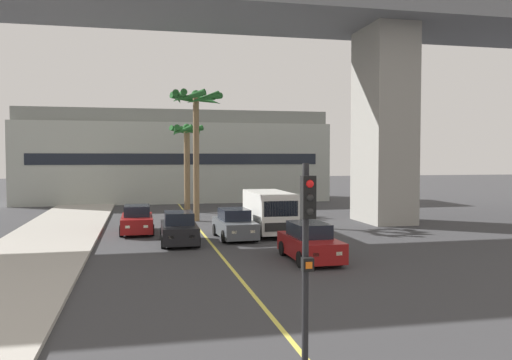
{
  "coord_description": "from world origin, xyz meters",
  "views": [
    {
      "loc": [
        -3.43,
        -1.57,
        4.32
      ],
      "look_at": [
        0.0,
        14.0,
        3.61
      ],
      "focal_mm": 37.1,
      "sensor_mm": 36.0,
      "label": 1
    }
  ],
  "objects_px": {
    "car_queue_second": "(137,220)",
    "delivery_van": "(269,211)",
    "palm_tree_near_median": "(187,146)",
    "traffic_light_median_near": "(307,246)",
    "car_queue_fourth": "(179,229)",
    "car_queue_front": "(235,225)",
    "car_queue_third": "(310,243)",
    "palm_tree_mid_median": "(196,113)"
  },
  "relations": [
    {
      "from": "palm_tree_mid_median",
      "to": "car_queue_front",
      "type": "bearing_deg",
      "value": -81.78
    },
    {
      "from": "car_queue_third",
      "to": "palm_tree_mid_median",
      "type": "xyz_separation_m",
      "value": [
        -3.18,
        14.45,
        6.52
      ]
    },
    {
      "from": "car_queue_front",
      "to": "delivery_van",
      "type": "distance_m",
      "value": 2.52
    },
    {
      "from": "delivery_van",
      "to": "palm_tree_mid_median",
      "type": "distance_m",
      "value": 9.65
    },
    {
      "from": "traffic_light_median_near",
      "to": "palm_tree_mid_median",
      "type": "xyz_separation_m",
      "value": [
        0.81,
        26.34,
        4.53
      ]
    },
    {
      "from": "traffic_light_median_near",
      "to": "palm_tree_mid_median",
      "type": "bearing_deg",
      "value": 88.24
    },
    {
      "from": "car_queue_fourth",
      "to": "delivery_van",
      "type": "height_order",
      "value": "delivery_van"
    },
    {
      "from": "car_queue_third",
      "to": "traffic_light_median_near",
      "type": "bearing_deg",
      "value": -108.55
    },
    {
      "from": "car_queue_second",
      "to": "car_queue_third",
      "type": "xyz_separation_m",
      "value": [
        7.06,
        -9.58,
        0.0
      ]
    },
    {
      "from": "car_queue_second",
      "to": "car_queue_fourth",
      "type": "distance_m",
      "value": 4.6
    },
    {
      "from": "car_queue_second",
      "to": "palm_tree_mid_median",
      "type": "height_order",
      "value": "palm_tree_mid_median"
    },
    {
      "from": "car_queue_third",
      "to": "car_queue_fourth",
      "type": "relative_size",
      "value": 1.0
    },
    {
      "from": "delivery_van",
      "to": "car_queue_fourth",
      "type": "bearing_deg",
      "value": -157.2
    },
    {
      "from": "car_queue_front",
      "to": "palm_tree_near_median",
      "type": "bearing_deg",
      "value": 95.22
    },
    {
      "from": "delivery_van",
      "to": "traffic_light_median_near",
      "type": "distance_m",
      "value": 20.0
    },
    {
      "from": "car_queue_front",
      "to": "palm_tree_mid_median",
      "type": "xyz_separation_m",
      "value": [
        -1.15,
        7.98,
        6.52
      ]
    },
    {
      "from": "palm_tree_near_median",
      "to": "car_queue_front",
      "type": "bearing_deg",
      "value": -84.78
    },
    {
      "from": "car_queue_fourth",
      "to": "car_queue_third",
      "type": "bearing_deg",
      "value": -47.52
    },
    {
      "from": "delivery_van",
      "to": "palm_tree_mid_median",
      "type": "height_order",
      "value": "palm_tree_mid_median"
    },
    {
      "from": "car_queue_fourth",
      "to": "car_queue_front",
      "type": "bearing_deg",
      "value": 18.68
    },
    {
      "from": "car_queue_second",
      "to": "traffic_light_median_near",
      "type": "xyz_separation_m",
      "value": [
        3.07,
        -21.47,
        1.99
      ]
    },
    {
      "from": "car_queue_front",
      "to": "car_queue_second",
      "type": "relative_size",
      "value": 1.01
    },
    {
      "from": "car_queue_front",
      "to": "car_queue_fourth",
      "type": "relative_size",
      "value": 1.01
    },
    {
      "from": "car_queue_third",
      "to": "palm_tree_near_median",
      "type": "height_order",
      "value": "palm_tree_near_median"
    },
    {
      "from": "car_queue_second",
      "to": "traffic_light_median_near",
      "type": "bearing_deg",
      "value": -81.85
    },
    {
      "from": "car_queue_front",
      "to": "palm_tree_mid_median",
      "type": "height_order",
      "value": "palm_tree_mid_median"
    },
    {
      "from": "car_queue_fourth",
      "to": "delivery_van",
      "type": "relative_size",
      "value": 0.78
    },
    {
      "from": "car_queue_front",
      "to": "palm_tree_near_median",
      "type": "height_order",
      "value": "palm_tree_near_median"
    },
    {
      "from": "car_queue_second",
      "to": "palm_tree_near_median",
      "type": "xyz_separation_m",
      "value": [
        3.76,
        10.85,
        4.42
      ]
    },
    {
      "from": "car_queue_third",
      "to": "palm_tree_near_median",
      "type": "xyz_separation_m",
      "value": [
        -3.3,
        20.43,
        4.42
      ]
    },
    {
      "from": "car_queue_third",
      "to": "delivery_van",
      "type": "distance_m",
      "value": 7.65
    },
    {
      "from": "car_queue_fourth",
      "to": "palm_tree_mid_median",
      "type": "distance_m",
      "value": 11.25
    },
    {
      "from": "palm_tree_near_median",
      "to": "delivery_van",
      "type": "bearing_deg",
      "value": -74.97
    },
    {
      "from": "traffic_light_median_near",
      "to": "palm_tree_near_median",
      "type": "relative_size",
      "value": 0.61
    },
    {
      "from": "palm_tree_near_median",
      "to": "traffic_light_median_near",
      "type": "bearing_deg",
      "value": -91.22
    },
    {
      "from": "car_queue_front",
      "to": "car_queue_third",
      "type": "xyz_separation_m",
      "value": [
        2.03,
        -6.47,
        0.0
      ]
    },
    {
      "from": "palm_tree_near_median",
      "to": "palm_tree_mid_median",
      "type": "distance_m",
      "value": 6.34
    },
    {
      "from": "traffic_light_median_near",
      "to": "delivery_van",
      "type": "bearing_deg",
      "value": 78.06
    },
    {
      "from": "car_queue_second",
      "to": "delivery_van",
      "type": "xyz_separation_m",
      "value": [
        7.2,
        -1.96,
        0.57
      ]
    },
    {
      "from": "car_queue_fourth",
      "to": "traffic_light_median_near",
      "type": "height_order",
      "value": "traffic_light_median_near"
    },
    {
      "from": "delivery_van",
      "to": "palm_tree_mid_median",
      "type": "xyz_separation_m",
      "value": [
        -3.32,
        6.83,
        5.95
      ]
    },
    {
      "from": "car_queue_front",
      "to": "palm_tree_near_median",
      "type": "relative_size",
      "value": 0.61
    }
  ]
}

